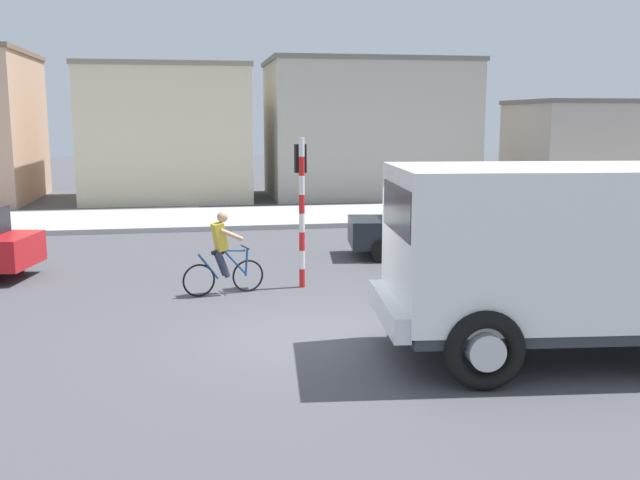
% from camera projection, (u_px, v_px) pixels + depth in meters
% --- Properties ---
extents(ground_plane, '(120.00, 120.00, 0.00)m').
position_uv_depth(ground_plane, '(316.00, 336.00, 12.02)').
color(ground_plane, '#4C4C51').
extents(sidewalk_far, '(80.00, 5.00, 0.16)m').
position_uv_depth(sidewalk_far, '(249.00, 217.00, 25.78)').
color(sidewalk_far, '#ADADA8').
rests_on(sidewalk_far, ground).
extents(truck_foreground, '(5.63, 3.21, 2.90)m').
position_uv_depth(truck_foreground, '(566.00, 249.00, 10.75)').
color(truck_foreground, white).
rests_on(truck_foreground, ground).
extents(cyclist, '(1.68, 0.61, 1.72)m').
position_uv_depth(cyclist, '(223.00, 253.00, 14.76)').
color(cyclist, black).
rests_on(cyclist, ground).
extents(traffic_light_pole, '(0.24, 0.43, 3.20)m').
position_uv_depth(traffic_light_pole, '(301.00, 191.00, 15.26)').
color(traffic_light_pole, red).
rests_on(traffic_light_pole, ground).
extents(car_red_near, '(4.05, 1.98, 1.60)m').
position_uv_depth(car_red_near, '(617.00, 229.00, 18.27)').
color(car_red_near, '#1E2328').
rests_on(car_red_near, ground).
extents(car_far_side, '(4.20, 2.28, 1.60)m').
position_uv_depth(car_far_side, '(428.00, 225.00, 18.90)').
color(car_far_side, '#1E2328').
rests_on(car_far_side, ground).
extents(pedestrian_near_kerb, '(0.34, 0.22, 1.62)m').
position_uv_depth(pedestrian_near_kerb, '(452.00, 207.00, 22.49)').
color(pedestrian_near_kerb, '#2D334C').
rests_on(pedestrian_near_kerb, ground).
extents(building_mid_block, '(7.26, 6.10, 5.87)m').
position_uv_depth(building_mid_block, '(167.00, 133.00, 32.01)').
color(building_mid_block, beige).
rests_on(building_mid_block, ground).
extents(building_corner_right, '(9.22, 5.98, 6.20)m').
position_uv_depth(building_corner_right, '(367.00, 129.00, 33.33)').
color(building_corner_right, '#B2AD9E').
rests_on(building_corner_right, ground).
extents(building_set_back, '(7.62, 5.24, 4.41)m').
position_uv_depth(building_set_back, '(598.00, 148.00, 33.55)').
color(building_set_back, '#9E9389').
rests_on(building_set_back, ground).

